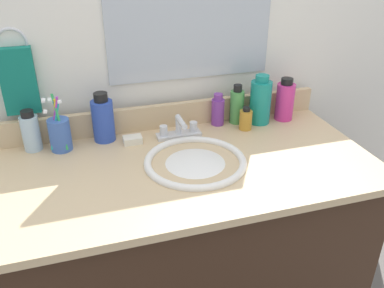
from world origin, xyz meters
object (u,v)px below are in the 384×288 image
Objects in this scene: bottle_shampoo_blue at (103,119)px; cup_blue_plastic at (60,133)px; bottle_toner_green at (237,106)px; hand_towel at (19,81)px; soap_bar at (133,140)px; bottle_soap_pink at (285,101)px; bottle_mouthwash_teal at (260,101)px; faucet at (179,130)px; bottle_gel_clear at (31,132)px; bottle_cream_purple at (218,111)px; bottle_oil_amber at (246,119)px.

bottle_shampoo_blue is 0.88× the size of cup_blue_plastic.
bottle_shampoo_blue is 1.16× the size of bottle_toner_green.
hand_towel is 3.44× the size of soap_bar.
bottle_soap_pink is at bearing -5.18° from hand_towel.
bottle_mouthwash_teal is at bearing 0.54° from cup_blue_plastic.
faucet is 0.81× the size of cup_blue_plastic.
faucet is 0.50m from bottle_gel_clear.
bottle_toner_green is at bearing 7.74° from soap_bar.
bottle_mouthwash_teal is 0.16m from bottle_cream_purple.
bottle_shampoo_blue is 1.06× the size of bottle_soap_pink.
bottle_cream_purple is at bearing 140.30° from bottle_oil_amber.
hand_towel is 0.55m from faucet.
hand_towel is 0.85m from bottle_mouthwash_teal.
bottle_cream_purple is at bearing 177.15° from bottle_toner_green.
bottle_cream_purple is at bearing 0.70° from bottle_gel_clear.
bottle_shampoo_blue is at bearing 172.77° from bottle_oil_amber.
bottle_shampoo_blue is 0.15m from cup_blue_plastic.
bottle_soap_pink reaches higher than bottle_gel_clear.
hand_towel is 0.77m from bottle_toner_green.
faucet is 0.97× the size of bottle_soap_pink.
cup_blue_plastic is (-0.65, 0.03, 0.02)m from bottle_oil_amber.
soap_bar is at bearing -5.67° from cup_blue_plastic.
hand_towel is at bearing 174.08° from bottle_mouthwash_teal.
bottle_toner_green is 0.76× the size of cup_blue_plastic.
cup_blue_plastic reaches higher than bottle_oil_amber.
hand_towel is at bearing 101.12° from bottle_gel_clear.
bottle_oil_amber is (0.01, -0.07, -0.03)m from bottle_toner_green.
bottle_toner_green is 1.75× the size of bottle_oil_amber.
soap_bar is (-0.41, -0.06, -0.06)m from bottle_toner_green.
bottle_mouthwash_teal is at bearing -2.33° from bottle_shampoo_blue.
bottle_soap_pink is 2.58× the size of soap_bar.
cup_blue_plastic is at bearing -176.40° from bottle_cream_purple.
bottle_mouthwash_teal is 0.82m from bottle_gel_clear.
bottle_soap_pink reaches higher than faucet.
faucet is 2.50× the size of soap_bar.
bottle_oil_amber is (0.75, -0.06, -0.03)m from bottle_gel_clear.
bottle_gel_clear is 0.92m from bottle_soap_pink.
bottle_gel_clear is (0.01, -0.07, -0.15)m from hand_towel.
bottle_oil_amber is (-0.18, -0.04, -0.04)m from bottle_soap_pink.
cup_blue_plastic is 0.24m from soap_bar.
bottle_toner_green is 0.42m from soap_bar.
soap_bar is at bearing -172.26° from bottle_toner_green.
bottle_soap_pink is 0.60m from soap_bar.
bottle_gel_clear is (-0.24, -0.00, -0.01)m from bottle_shampoo_blue.
hand_towel reaches higher than bottle_mouthwash_teal.
bottle_soap_pink reaches higher than bottle_oil_amber.
bottle_gel_clear is at bearing 173.84° from faucet.
cup_blue_plastic is at bearing -179.43° from bottle_soap_pink.
cup_blue_plastic is (-0.73, -0.01, -0.03)m from bottle_mouthwash_teal.
bottle_shampoo_blue is at bearing -179.81° from bottle_toner_green.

